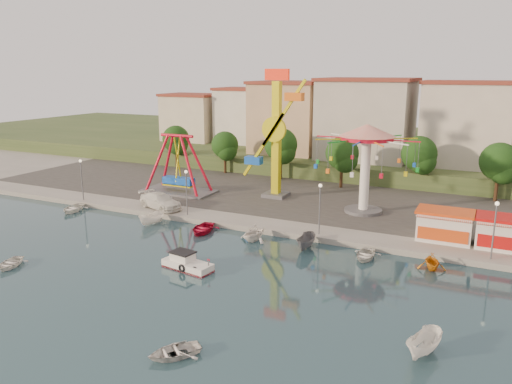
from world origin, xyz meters
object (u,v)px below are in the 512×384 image
Objects in this scene: kamikaze_tower at (278,137)px; cabin_motorboat at (187,264)px; rowboat_a at (10,263)px; skiff at (424,345)px; pirate_ship_ride at (178,165)px; van at (160,201)px; wave_swinger at (366,148)px.

kamikaze_tower reaches higher than cabin_motorboat.
kamikaze_tower is at bearing 103.63° from cabin_motorboat.
kamikaze_tower reaches higher than rowboat_a.
cabin_motorboat is 1.30× the size of skiff.
pirate_ship_ride is 8.76m from van.
wave_swinger is at bearing -10.03° from kamikaze_tower.
skiff is (20.60, -5.20, 0.29)m from cabin_motorboat.
pirate_ship_ride reaches higher than van.
skiff is at bearing -5.30° from cabin_motorboat.
skiff is at bearing -20.09° from rowboat_a.
cabin_motorboat is at bearing -118.35° from van.
pirate_ship_ride is at bearing 134.68° from cabin_motorboat.
kamikaze_tower is 3.40× the size of cabin_motorboat.
pirate_ship_ride is 2.06× the size of cabin_motorboat.
kamikaze_tower is 16.88m from van.
wave_swinger reaches higher than pirate_ship_ride.
pirate_ship_ride is 44.77m from skiff.
skiff is (34.91, 1.23, 0.39)m from rowboat_a.
van reaches higher than skiff.
skiff is (22.64, -29.75, -7.80)m from kamikaze_tower.
pirate_ship_ride reaches higher than skiff.
pirate_ship_ride is 25.57m from wave_swinger.
van is at bearing -133.59° from kamikaze_tower.
wave_swinger is 2.39× the size of cabin_motorboat.
pirate_ship_ride is 27.99m from rowboat_a.
cabin_motorboat is 0.78× the size of van.
wave_swinger is at bearing 27.88° from rowboat_a.
pirate_ship_ride is 26.50m from cabin_motorboat.
pirate_ship_ride is 0.61× the size of kamikaze_tower.
kamikaze_tower is 2.64× the size of van.
pirate_ship_ride is at bearing -166.05° from kamikaze_tower.
rowboat_a is at bearing -87.89° from pirate_ship_ride.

